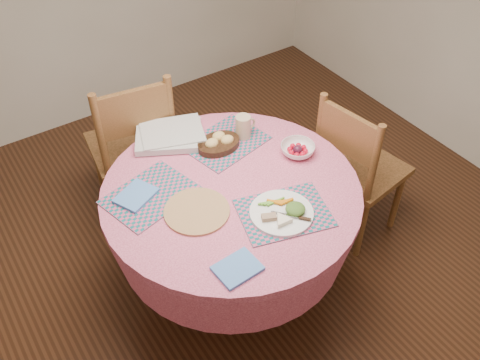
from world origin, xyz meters
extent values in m
plane|color=#331C0F|center=(0.00, 0.00, 0.00)|extent=(4.00, 4.00, 0.00)
cylinder|color=#DF688B|center=(0.00, 0.00, 0.73)|extent=(1.24, 1.24, 0.04)
cone|color=#DF688B|center=(0.00, 0.00, 0.56)|extent=(1.24, 1.24, 0.30)
cylinder|color=black|center=(0.00, 0.00, 0.22)|extent=(0.14, 0.14, 0.44)
cylinder|color=black|center=(0.00, 0.00, 0.03)|extent=(0.56, 0.56, 0.06)
cube|color=brown|center=(0.88, -0.02, 0.46)|extent=(0.49, 0.51, 0.04)
cylinder|color=brown|center=(1.08, -0.17, 0.23)|extent=(0.05, 0.05, 0.46)
cylinder|color=brown|center=(1.02, 0.19, 0.23)|extent=(0.05, 0.05, 0.46)
cylinder|color=brown|center=(0.74, -0.22, 0.23)|extent=(0.05, 0.05, 0.46)
cylinder|color=brown|center=(0.68, 0.14, 0.23)|extent=(0.05, 0.05, 0.46)
cylinder|color=brown|center=(0.72, -0.22, 0.71)|extent=(0.05, 0.05, 0.51)
cylinder|color=brown|center=(0.66, 0.14, 0.71)|extent=(0.05, 0.05, 0.51)
cube|color=brown|center=(0.69, -0.04, 0.81)|extent=(0.09, 0.37, 0.24)
cube|color=brown|center=(-0.14, 0.87, 0.49)|extent=(0.54, 0.52, 0.04)
cylinder|color=brown|center=(0.08, 1.02, 0.24)|extent=(0.05, 0.05, 0.49)
cylinder|color=brown|center=(-0.31, 1.08, 0.24)|extent=(0.05, 0.05, 0.49)
cylinder|color=brown|center=(0.03, 0.66, 0.24)|extent=(0.05, 0.05, 0.49)
cylinder|color=brown|center=(-0.36, 0.71, 0.24)|extent=(0.05, 0.05, 0.49)
cylinder|color=brown|center=(0.03, 0.64, 0.76)|extent=(0.05, 0.05, 0.54)
cylinder|color=brown|center=(-0.36, 0.69, 0.76)|extent=(0.05, 0.05, 0.54)
cube|color=brown|center=(-0.17, 0.67, 0.87)|extent=(0.39, 0.09, 0.26)
cube|color=#115D64|center=(0.11, -0.27, 0.75)|extent=(0.47, 0.40, 0.01)
cube|color=#115D64|center=(-0.34, 0.17, 0.75)|extent=(0.46, 0.39, 0.01)
cube|color=#115D64|center=(0.17, 0.31, 0.75)|extent=(0.45, 0.38, 0.01)
cylinder|color=olive|center=(-0.21, -0.04, 0.76)|extent=(0.30, 0.30, 0.01)
cube|color=#4F83CD|center=(-0.24, -0.42, 0.76)|extent=(0.19, 0.15, 0.01)
cube|color=#4F83CD|center=(-0.40, 0.20, 0.76)|extent=(0.22, 0.20, 0.01)
cylinder|color=white|center=(0.09, -0.27, 0.76)|extent=(0.29, 0.29, 0.01)
ellipsoid|color=#2E4E1A|center=(0.15, -0.28, 0.79)|extent=(0.12, 0.12, 0.04)
cylinder|color=#F6E5C4|center=(0.08, -0.33, 0.78)|extent=(0.10, 0.10, 0.02)
cube|color=#796346|center=(0.03, -0.30, 0.78)|extent=(0.07, 0.06, 0.02)
cube|color=silver|center=(0.11, -0.30, 0.77)|extent=(0.11, 0.12, 0.00)
cylinder|color=black|center=(0.11, 0.29, 0.77)|extent=(0.23, 0.23, 0.03)
ellipsoid|color=#E9CF77|center=(0.07, 0.29, 0.81)|extent=(0.07, 0.06, 0.05)
ellipsoid|color=#E9CF77|center=(0.13, 0.32, 0.81)|extent=(0.07, 0.06, 0.05)
ellipsoid|color=#E9CF77|center=(0.15, 0.27, 0.81)|extent=(0.07, 0.06, 0.05)
cylinder|color=tan|center=(0.27, 0.30, 0.82)|extent=(0.08, 0.08, 0.12)
torus|color=tan|center=(0.31, 0.30, 0.82)|extent=(0.07, 0.01, 0.07)
imported|color=white|center=(0.42, 0.03, 0.78)|extent=(0.18, 0.18, 0.05)
sphere|color=red|center=(0.46, 0.03, 0.77)|extent=(0.03, 0.03, 0.03)
sphere|color=red|center=(0.45, 0.06, 0.77)|extent=(0.03, 0.03, 0.03)
sphere|color=red|center=(0.42, 0.07, 0.77)|extent=(0.03, 0.03, 0.03)
sphere|color=red|center=(0.39, 0.06, 0.77)|extent=(0.03, 0.03, 0.03)
sphere|color=red|center=(0.38, 0.03, 0.77)|extent=(0.03, 0.03, 0.03)
sphere|color=red|center=(0.39, 0.00, 0.77)|extent=(0.03, 0.03, 0.03)
sphere|color=red|center=(0.42, -0.01, 0.77)|extent=(0.03, 0.03, 0.03)
sphere|color=red|center=(0.45, 0.00, 0.77)|extent=(0.03, 0.03, 0.03)
sphere|color=#421227|center=(0.42, 0.03, 0.78)|extent=(0.05, 0.05, 0.05)
cube|color=silver|center=(-0.06, 0.50, 0.77)|extent=(0.43, 0.40, 0.03)
cube|color=silver|center=(-0.04, 0.50, 0.80)|extent=(0.38, 0.34, 0.01)
camera|label=1|loc=(-0.99, -1.55, 2.49)|focal=40.00mm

